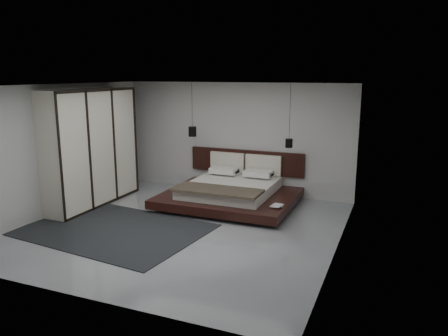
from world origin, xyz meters
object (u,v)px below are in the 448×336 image
at_px(bed, 231,191).
at_px(pendant_right, 289,143).
at_px(rug, 114,229).
at_px(pendant_left, 192,131).
at_px(lattice_screen, 126,138).
at_px(wardrobe, 91,148).

height_order(bed, pendant_right, pendant_right).
bearing_deg(pendant_right, rug, -132.14).
distance_m(bed, rug, 2.94).
relative_size(bed, pendant_left, 2.26).
bearing_deg(bed, lattice_screen, 170.38).
bearing_deg(rug, pendant_left, 85.04).
bearing_deg(wardrobe, rug, -41.04).
bearing_deg(wardrobe, bed, 22.11).
bearing_deg(lattice_screen, pendant_right, -0.73).
relative_size(pendant_right, rug, 0.42).
xyz_separation_m(pendant_left, rug, (-0.26, -3.01, -1.59)).
bearing_deg(bed, pendant_left, 158.20).
relative_size(lattice_screen, pendant_left, 1.96).
relative_size(lattice_screen, pendant_right, 1.79).
bearing_deg(rug, bed, 59.34).
xyz_separation_m(pendant_left, wardrobe, (-1.76, -1.71, -0.26)).
xyz_separation_m(pendant_right, rug, (-2.73, -3.01, -1.45)).
bearing_deg(pendant_right, lattice_screen, 179.27).
xyz_separation_m(bed, wardrobe, (-2.99, -1.22, 1.04)).
bearing_deg(wardrobe, pendant_right, 22.02).
bearing_deg(pendant_left, wardrobe, -135.84).
relative_size(pendant_left, rug, 0.38).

